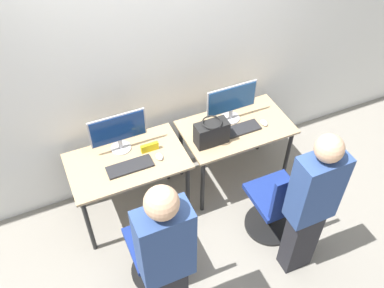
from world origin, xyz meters
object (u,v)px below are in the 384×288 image
monitor_left (118,131)px  monitor_right (232,101)px  mouse_left (159,157)px  person_left (166,260)px  keyboard_right (240,130)px  office_chair_left (159,252)px  handbag (212,133)px  mouse_right (264,123)px  keyboard_left (130,167)px  office_chair_right (278,205)px  person_right (311,205)px

monitor_left → monitor_right: (1.08, -0.04, 0.00)m
mouse_left → person_left: size_ratio=0.06×
monitor_right → keyboard_right: size_ratio=1.26×
office_chair_left → handbag: handbag is taller
office_chair_left → person_left: person_left is taller
mouse_right → monitor_left: bearing=169.8°
monitor_left → mouse_right: 1.37m
office_chair_left → mouse_left: bearing=67.1°
keyboard_left → monitor_right: bearing=11.3°
office_chair_left → keyboard_right: size_ratio=2.32×
mouse_left → keyboard_right: mouse_left is taller
keyboard_left → keyboard_right: 1.08m
office_chair_right → monitor_left: bearing=141.2°
keyboard_left → mouse_left: size_ratio=4.41×
monitor_left → office_chair_right: 1.55m
person_left → monitor_left: bearing=87.0°
handbag → office_chair_right: bearing=-61.3°
person_left → monitor_right: person_left is taller
mouse_right → handbag: size_ratio=0.30×
monitor_left → office_chair_right: bearing=-38.8°
keyboard_left → handbag: size_ratio=1.32×
mouse_left → handbag: (0.50, -0.00, 0.10)m
monitor_left → office_chair_right: (1.13, -0.91, -0.55)m
mouse_right → person_right: size_ratio=0.06×
office_chair_left → person_left: (-0.06, -0.37, 0.49)m
monitor_right → office_chair_right: bearing=-86.8°
keyboard_left → keyboard_right: same height
mouse_left → handbag: bearing=-0.5°
handbag → person_left: bearing=-129.1°
keyboard_left → handbag: 0.78m
monitor_left → mouse_left: size_ratio=5.56×
monitor_left → handbag: size_ratio=1.67×
monitor_left → mouse_left: 0.42m
office_chair_left → handbag: bearing=40.4°
handbag → monitor_right: bearing=35.0°
office_chair_left → office_chair_right: bearing=0.7°
monitor_left → person_right: bearing=-48.8°
monitor_right → monitor_left: bearing=178.0°
mouse_right → handbag: (-0.56, -0.01, 0.10)m
keyboard_left → person_right: size_ratio=0.26×
monitor_right → person_right: 1.24m
office_chair_left → mouse_right: size_ratio=10.21×
monitor_right → mouse_left: bearing=-165.4°
monitor_left → office_chair_left: bearing=-90.8°
mouse_left → office_chair_right: bearing=-37.5°
monitor_left → office_chair_right: size_ratio=0.54×
monitor_left → office_chair_left: 1.07m
office_chair_right → person_right: 0.58m
person_right → handbag: 1.08m
keyboard_right → person_right: (0.04, -1.05, 0.10)m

